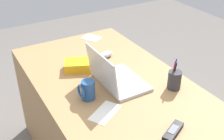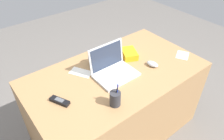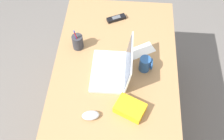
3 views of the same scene
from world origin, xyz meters
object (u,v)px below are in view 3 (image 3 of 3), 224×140
cordless_phone (116,18)px  pen_holder (78,42)px  snack_bag (130,108)px  computer_mouse (91,115)px  coffee_mug_white (146,64)px  laptop (115,68)px

cordless_phone → pen_holder: size_ratio=0.83×
cordless_phone → snack_bag: size_ratio=0.87×
computer_mouse → pen_holder: size_ratio=0.58×
coffee_mug_white → pen_holder: bearing=-108.1°
cordless_phone → laptop: bearing=2.5°
laptop → cordless_phone: laptop is taller
coffee_mug_white → cordless_phone: 0.48m
computer_mouse → snack_bag: snack_bag is taller
laptop → computer_mouse: size_ratio=3.17×
computer_mouse → snack_bag: 0.23m
cordless_phone → pen_holder: pen_holder is taller
coffee_mug_white → cordless_phone: size_ratio=0.72×
coffee_mug_white → snack_bag: (0.31, -0.09, -0.02)m
laptop → coffee_mug_white: 0.20m
laptop → coffee_mug_white: laptop is taller
laptop → pen_holder: (-0.19, -0.26, 0.01)m
computer_mouse → pen_holder: pen_holder is taller
coffee_mug_white → snack_bag: coffee_mug_white is taller
coffee_mug_white → pen_holder: 0.48m
pen_holder → coffee_mug_white: bearing=71.9°
laptop → pen_holder: 0.33m
snack_bag → pen_holder: bearing=-140.8°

